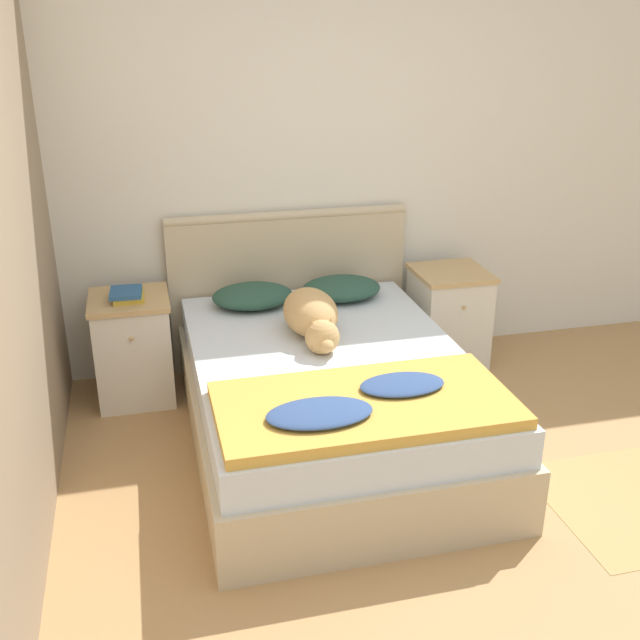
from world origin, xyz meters
name	(u,v)px	position (x,y,z in m)	size (l,w,h in m)	color
ground_plane	(431,570)	(0.00, 0.00, 0.00)	(16.00, 16.00, 0.00)	tan
wall_back	(309,159)	(0.00, 2.13, 1.27)	(9.00, 0.06, 2.55)	silver
wall_side_left	(12,220)	(-1.53, 1.05, 1.27)	(0.06, 3.10, 2.55)	gray
bed	(329,398)	(-0.15, 1.06, 0.25)	(1.39, 1.95, 0.50)	#C6B28E
headboard	(289,285)	(-0.15, 2.06, 0.51)	(1.47, 0.06, 0.99)	#C6B28E
nightstand_left	(134,348)	(-1.11, 1.80, 0.31)	(0.44, 0.45, 0.62)	silver
nightstand_right	(448,317)	(0.81, 1.80, 0.31)	(0.44, 0.45, 0.62)	silver
pillow_left	(253,296)	(-0.42, 1.80, 0.56)	(0.47, 0.37, 0.12)	#284C3D
pillow_right	(341,288)	(0.12, 1.80, 0.56)	(0.47, 0.37, 0.12)	#284C3D
quilt	(363,404)	(-0.16, 0.46, 0.54)	(1.27, 0.65, 0.09)	gold
dog	(312,316)	(-0.18, 1.29, 0.61)	(0.28, 0.66, 0.24)	tan
book_stack	(127,294)	(-1.11, 1.77, 0.64)	(0.19, 0.23, 0.06)	gold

